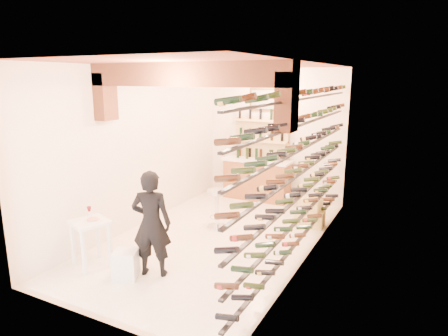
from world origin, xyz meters
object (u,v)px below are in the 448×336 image
tasting_table (90,229)px  crate_lower (310,218)px  wine_rack (298,166)px  chrome_barstool (217,206)px  back_counter (257,178)px  white_stool (126,264)px  person (151,224)px

tasting_table → crate_lower: tasting_table is taller
wine_rack → chrome_barstool: bearing=165.6°
back_counter → white_stool: (-0.19, -4.64, -0.32)m
tasting_table → back_counter: bearing=99.6°
tasting_table → person: person is taller
back_counter → white_stool: back_counter is taller
chrome_barstool → crate_lower: bearing=30.7°
back_counter → person: person is taller
white_stool → chrome_barstool: bearing=84.1°
crate_lower → wine_rack: bearing=-84.7°
tasting_table → chrome_barstool: 2.59m
wine_rack → person: size_ratio=3.45×
back_counter → white_stool: 4.65m
person → chrome_barstool: (-0.04, 2.16, -0.37)m
chrome_barstool → crate_lower: (1.64, 0.97, -0.29)m
wine_rack → tasting_table: wine_rack is taller
back_counter → person: 4.36m
back_counter → tasting_table: size_ratio=1.82×
person → crate_lower: (1.59, 3.13, -0.66)m
back_counter → white_stool: size_ratio=3.94×
tasting_table → white_stool: size_ratio=2.17×
person → chrome_barstool: size_ratio=2.08×
back_counter → chrome_barstool: (0.06, -2.20, -0.07)m
back_counter → chrome_barstool: size_ratio=2.14×
back_counter → chrome_barstool: back_counter is taller
back_counter → person: (0.11, -4.35, 0.29)m
wine_rack → back_counter: wine_rack is taller
crate_lower → white_stool: bearing=-119.0°
white_stool → chrome_barstool: (0.25, 2.44, 0.24)m
wine_rack → crate_lower: (-0.13, 1.42, -1.38)m
wine_rack → back_counter: size_ratio=3.35×
white_stool → back_counter: bearing=87.7°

